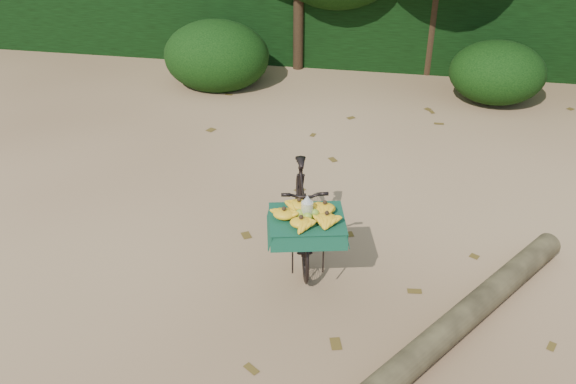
# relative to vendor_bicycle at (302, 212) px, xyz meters

# --- Properties ---
(ground) EXTENTS (80.00, 80.00, 0.00)m
(ground) POSITION_rel_vendor_bicycle_xyz_m (0.85, 0.13, -0.48)
(ground) COLOR tan
(ground) RESTS_ON ground
(vendor_bicycle) EXTENTS (0.91, 1.73, 0.94)m
(vendor_bicycle) POSITION_rel_vendor_bicycle_xyz_m (0.00, 0.00, 0.00)
(vendor_bicycle) COLOR black
(vendor_bicycle) RESTS_ON ground
(fallen_log) EXTENTS (2.17, 2.84, 0.24)m
(fallen_log) POSITION_rel_vendor_bicycle_xyz_m (1.50, -0.95, -0.36)
(fallen_log) COLOR brown
(fallen_log) RESTS_ON ground
(hedge_backdrop) EXTENTS (26.00, 1.80, 1.80)m
(hedge_backdrop) POSITION_rel_vendor_bicycle_xyz_m (0.85, 6.43, 0.42)
(hedge_backdrop) COLOR black
(hedge_backdrop) RESTS_ON ground
(bush_clumps) EXTENTS (8.80, 1.70, 0.90)m
(bush_clumps) POSITION_rel_vendor_bicycle_xyz_m (1.35, 4.43, -0.03)
(bush_clumps) COLOR black
(bush_clumps) RESTS_ON ground
(leaf_litter) EXTENTS (7.00, 7.30, 0.01)m
(leaf_litter) POSITION_rel_vendor_bicycle_xyz_m (0.85, 0.78, -0.47)
(leaf_litter) COLOR #4E3B14
(leaf_litter) RESTS_ON ground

